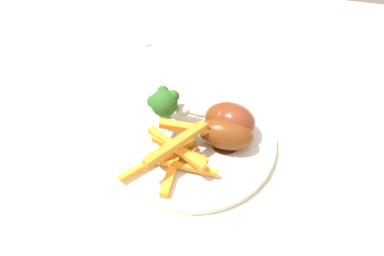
{
  "coord_description": "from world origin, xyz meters",
  "views": [
    {
      "loc": [
        0.13,
        -0.41,
        1.2
      ],
      "look_at": [
        0.05,
        -0.03,
        0.77
      ],
      "focal_mm": 37.35,
      "sensor_mm": 36.0,
      "label": 1
    }
  ],
  "objects_px": {
    "dinner_plate": "(192,139)",
    "broccoli_floret_front": "(163,103)",
    "carrot_fries_pile": "(177,151)",
    "chicken_drumstick_extra": "(230,122)",
    "chicken_drumstick_far": "(228,120)",
    "fork": "(135,19)",
    "dining_table": "(167,162)",
    "chicken_drumstick_near": "(223,134)"
  },
  "relations": [
    {
      "from": "dinner_plate",
      "to": "broccoli_floret_front",
      "type": "distance_m",
      "value": 0.07
    },
    {
      "from": "carrot_fries_pile",
      "to": "chicken_drumstick_extra",
      "type": "relative_size",
      "value": 1.08
    },
    {
      "from": "carrot_fries_pile",
      "to": "chicken_drumstick_far",
      "type": "bearing_deg",
      "value": 49.33
    },
    {
      "from": "broccoli_floret_front",
      "to": "chicken_drumstick_far",
      "type": "distance_m",
      "value": 0.1
    },
    {
      "from": "fork",
      "to": "dining_table",
      "type": "bearing_deg",
      "value": 173.86
    },
    {
      "from": "dining_table",
      "to": "carrot_fries_pile",
      "type": "height_order",
      "value": "carrot_fries_pile"
    },
    {
      "from": "chicken_drumstick_far",
      "to": "dining_table",
      "type": "bearing_deg",
      "value": 175.81
    },
    {
      "from": "dining_table",
      "to": "dinner_plate",
      "type": "bearing_deg",
      "value": -31.09
    },
    {
      "from": "chicken_drumstick_near",
      "to": "carrot_fries_pile",
      "type": "bearing_deg",
      "value": -143.32
    },
    {
      "from": "dinner_plate",
      "to": "fork",
      "type": "relative_size",
      "value": 1.33
    },
    {
      "from": "broccoli_floret_front",
      "to": "chicken_drumstick_far",
      "type": "relative_size",
      "value": 0.47
    },
    {
      "from": "chicken_drumstick_far",
      "to": "chicken_drumstick_extra",
      "type": "bearing_deg",
      "value": -43.54
    },
    {
      "from": "dining_table",
      "to": "chicken_drumstick_extra",
      "type": "bearing_deg",
      "value": -6.34
    },
    {
      "from": "chicken_drumstick_near",
      "to": "chicken_drumstick_extra",
      "type": "distance_m",
      "value": 0.02
    },
    {
      "from": "broccoli_floret_front",
      "to": "chicken_drumstick_far",
      "type": "bearing_deg",
      "value": -0.3
    },
    {
      "from": "chicken_drumstick_near",
      "to": "chicken_drumstick_extra",
      "type": "bearing_deg",
      "value": 71.59
    },
    {
      "from": "dining_table",
      "to": "chicken_drumstick_extra",
      "type": "xyz_separation_m",
      "value": [
        0.11,
        -0.01,
        0.14
      ]
    },
    {
      "from": "chicken_drumstick_extra",
      "to": "fork",
      "type": "distance_m",
      "value": 0.37
    },
    {
      "from": "broccoli_floret_front",
      "to": "fork",
      "type": "height_order",
      "value": "broccoli_floret_front"
    },
    {
      "from": "dinner_plate",
      "to": "chicken_drumstick_extra",
      "type": "xyz_separation_m",
      "value": [
        0.05,
        0.02,
        0.03
      ]
    },
    {
      "from": "dinner_plate",
      "to": "chicken_drumstick_far",
      "type": "bearing_deg",
      "value": 26.34
    },
    {
      "from": "dining_table",
      "to": "fork",
      "type": "distance_m",
      "value": 0.32
    },
    {
      "from": "dining_table",
      "to": "carrot_fries_pile",
      "type": "bearing_deg",
      "value": -61.96
    },
    {
      "from": "carrot_fries_pile",
      "to": "chicken_drumstick_extra",
      "type": "distance_m",
      "value": 0.09
    },
    {
      "from": "dinner_plate",
      "to": "chicken_drumstick_near",
      "type": "distance_m",
      "value": 0.05
    },
    {
      "from": "chicken_drumstick_near",
      "to": "dining_table",
      "type": "bearing_deg",
      "value": 160.4
    },
    {
      "from": "dining_table",
      "to": "chicken_drumstick_near",
      "type": "bearing_deg",
      "value": -19.6
    },
    {
      "from": "chicken_drumstick_extra",
      "to": "dining_table",
      "type": "bearing_deg",
      "value": 173.66
    },
    {
      "from": "carrot_fries_pile",
      "to": "chicken_drumstick_near",
      "type": "bearing_deg",
      "value": 36.68
    },
    {
      "from": "dining_table",
      "to": "chicken_drumstick_near",
      "type": "relative_size",
      "value": 7.8
    },
    {
      "from": "chicken_drumstick_extra",
      "to": "chicken_drumstick_near",
      "type": "bearing_deg",
      "value": -108.41
    },
    {
      "from": "chicken_drumstick_near",
      "to": "chicken_drumstick_far",
      "type": "height_order",
      "value": "chicken_drumstick_far"
    },
    {
      "from": "carrot_fries_pile",
      "to": "fork",
      "type": "bearing_deg",
      "value": 116.73
    },
    {
      "from": "carrot_fries_pile",
      "to": "chicken_drumstick_extra",
      "type": "bearing_deg",
      "value": 45.41
    },
    {
      "from": "dinner_plate",
      "to": "broccoli_floret_front",
      "type": "bearing_deg",
      "value": 153.27
    },
    {
      "from": "dinner_plate",
      "to": "carrot_fries_pile",
      "type": "height_order",
      "value": "carrot_fries_pile"
    },
    {
      "from": "broccoli_floret_front",
      "to": "dining_table",
      "type": "bearing_deg",
      "value": 115.8
    },
    {
      "from": "chicken_drumstick_far",
      "to": "carrot_fries_pile",
      "type": "bearing_deg",
      "value": -130.67
    },
    {
      "from": "chicken_drumstick_far",
      "to": "chicken_drumstick_extra",
      "type": "relative_size",
      "value": 1.03
    },
    {
      "from": "dining_table",
      "to": "chicken_drumstick_far",
      "type": "distance_m",
      "value": 0.17
    },
    {
      "from": "dinner_plate",
      "to": "carrot_fries_pile",
      "type": "distance_m",
      "value": 0.05
    },
    {
      "from": "chicken_drumstick_extra",
      "to": "fork",
      "type": "height_order",
      "value": "chicken_drumstick_extra"
    }
  ]
}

